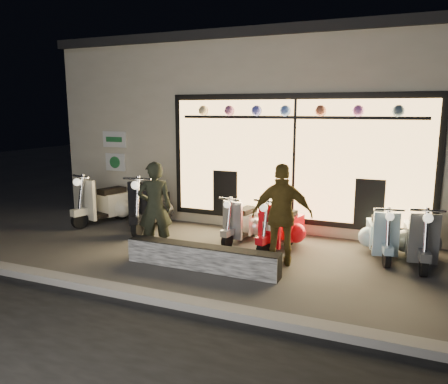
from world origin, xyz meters
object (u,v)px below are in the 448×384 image
Objects in this scene: scooter_silver at (245,222)px; scooter_red at (283,227)px; woman at (282,215)px; graffiti_barrier at (202,257)px; man at (155,208)px.

scooter_red reaches higher than scooter_silver.
scooter_silver is at bearing -61.36° from woman.
woman reaches higher than scooter_silver.
graffiti_barrier is 1.86m from scooter_red.
scooter_silver is 1.59m from woman.
woman is (1.13, 0.72, 0.65)m from graffiti_barrier.
man is (-1.21, -1.39, 0.47)m from scooter_silver.
graffiti_barrier is at bearing 17.85° from woman.
man reaches higher than graffiti_barrier.
scooter_silver is 0.93× the size of scooter_red.
graffiti_barrier is 1.36m from man.
scooter_red is at bearing 60.19° from graffiti_barrier.
graffiti_barrier is 1.57× the size of man.
graffiti_barrier is 2.05× the size of scooter_silver.
scooter_silver is 0.76× the size of man.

